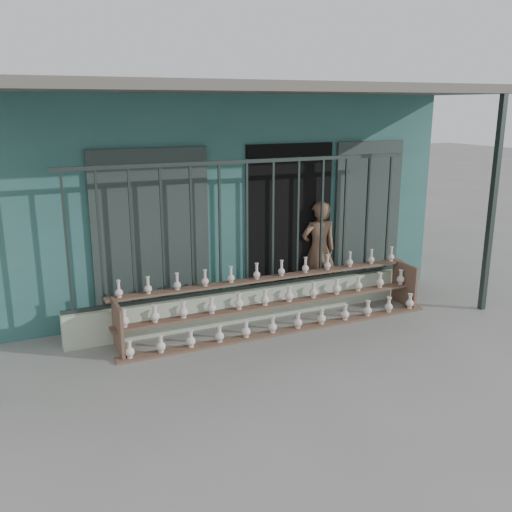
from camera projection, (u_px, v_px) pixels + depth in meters
name	position (u px, v px, depth m)	size (l,w,h in m)	color
ground	(290.00, 354.00, 6.94)	(60.00, 60.00, 0.00)	slate
workshop_building	(182.00, 181.00, 10.25)	(7.40, 6.60, 3.21)	#2B5B57
parapet_wall	(247.00, 304.00, 8.03)	(5.00, 0.20, 0.45)	#B5C6AA
security_fence	(247.00, 226.00, 7.74)	(5.00, 0.04, 1.80)	#283330
shelf_rack	(277.00, 301.00, 7.73)	(4.50, 0.68, 0.85)	brown
elderly_woman	(318.00, 250.00, 8.78)	(0.56, 0.37, 1.54)	brown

